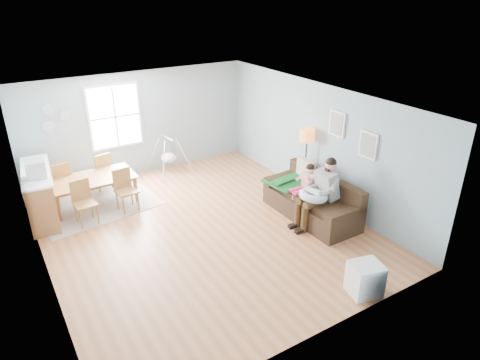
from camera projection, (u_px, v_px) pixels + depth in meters
room at (198, 116)px, 7.90m from camera, size 8.40×9.40×3.90m
window at (115, 117)px, 10.61m from camera, size 1.32×0.08×1.62m
pictures at (352, 134)px, 8.75m from camera, size 0.05×1.34×0.74m
wall_plates at (54, 118)px, 9.87m from camera, size 0.67×0.02×0.66m
sofa at (313, 202)px, 9.30m from camera, size 0.97×2.25×0.91m
green_throw at (289, 180)px, 9.73m from camera, size 1.13×0.96×0.04m
beige_pillow at (306, 170)px, 9.66m from camera, size 0.17×0.52×0.51m
father at (320, 190)px, 8.79m from camera, size 1.03×0.48×1.46m
nursing_pillow at (313, 196)px, 8.74m from camera, size 0.66×0.64×0.24m
infant at (312, 191)px, 8.73m from camera, size 0.19×0.41×0.15m
toddler at (305, 181)px, 9.23m from camera, size 0.59×0.30×0.92m
floor_lamp at (307, 141)px, 9.77m from camera, size 0.34×0.34×1.67m
storage_cube at (365, 279)px, 6.96m from camera, size 0.59×0.55×0.55m
rug at (96, 204)px, 9.90m from camera, size 2.83×2.29×0.01m
dining_table at (94, 192)px, 9.76m from camera, size 1.88×1.06×0.66m
chair_sw at (83, 199)px, 8.95m from camera, size 0.46×0.46×0.95m
chair_se at (125, 187)px, 9.49m from camera, size 0.47×0.47×0.96m
chair_nw at (62, 179)px, 9.85m from camera, size 0.47×0.47×0.97m
chair_ne at (102, 169)px, 10.40m from camera, size 0.53×0.53×0.96m
counter at (40, 194)px, 9.17m from camera, size 0.76×1.99×1.09m
monitor at (35, 169)px, 8.58m from camera, size 0.40×0.38×0.35m
baby_swing at (169, 157)px, 11.41m from camera, size 1.06×1.07×0.98m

